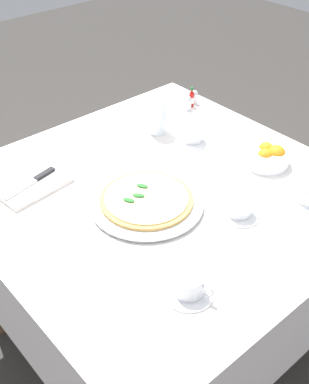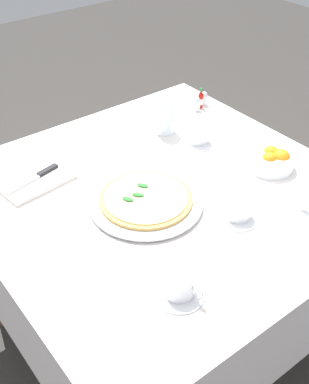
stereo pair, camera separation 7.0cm
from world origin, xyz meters
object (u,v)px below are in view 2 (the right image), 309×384
Objects in this scene: water_glass_far_left at (164,118)px; dinner_knife at (35,177)px; hot_sauce_bottle at (201,100)px; coffee_cup_back_corner at (180,287)px; pizza at (146,199)px; coffee_cup_far_right at (198,135)px; salt_shaker at (197,105)px; pepper_shaker at (204,99)px; citrus_bowl at (272,160)px; coffee_cup_left_edge at (238,210)px; coffee_cup_right_edge at (309,198)px; pizza_plate at (146,202)px; napkin_folded at (36,181)px.

water_glass_far_left is 0.52m from dinner_knife.
hot_sauce_bottle reaches higher than dinner_knife.
hot_sauce_bottle is at bearing -134.73° from coffee_cup_back_corner.
pizza is 0.35m from coffee_cup_back_corner.
coffee_cup_far_right reaches higher than pizza.
salt_shaker is (-0.16, -0.18, -0.00)m from coffee_cup_far_right.
pepper_shaker is at bearing -135.47° from coffee_cup_back_corner.
dinner_knife is 1.30× the size of citrus_bowl.
hot_sauce_bottle is at bearing -122.86° from coffee_cup_left_edge.
hot_sauce_bottle reaches higher than coffee_cup_right_edge.
water_glass_far_left reaches higher than coffee_cup_back_corner.
hot_sauce_bottle is at bearing -145.93° from pizza_plate.
salt_shaker is at bearing -130.64° from coffee_cup_far_right.
pepper_shaker is (-0.78, -0.08, 0.02)m from napkin_folded.
pizza_plate is 2.68× the size of water_glass_far_left.
pepper_shaker is (-0.21, -0.20, -0.00)m from coffee_cup_far_right.
hot_sauce_bottle is (-0.19, -0.19, 0.01)m from coffee_cup_far_right.
coffee_cup_far_right reaches higher than salt_shaker.
coffee_cup_back_corner reaches higher than salt_shaker.
coffee_cup_right_edge is (-0.38, 0.29, 0.02)m from pizza_plate.
coffee_cup_left_edge is 0.63m from dinner_knife.
dinner_knife is at bearing -54.95° from pizza_plate.
pizza_plate is 0.35m from coffee_cup_back_corner.
citrus_bowl is at bearing 168.66° from pizza_plate.
coffee_cup_right_edge is (-0.20, 0.09, 0.00)m from coffee_cup_left_edge.
salt_shaker is (-0.72, -0.06, 0.02)m from napkin_folded.
pizza_plate is 1.44× the size of napkin_folded.
coffee_cup_right_edge reaches higher than pizza_plate.
napkin_folded is 2.81× the size of hot_sauce_bottle.
coffee_cup_right_edge is 0.68m from hot_sauce_bottle.
water_glass_far_left reaches higher than hot_sauce_bottle.
citrus_bowl is at bearing 108.52° from coffee_cup_far_right.
pizza_plate is at bearing 34.75° from salt_shaker.
pizza_plate is 2.59× the size of coffee_cup_far_right.
coffee_cup_left_edge is 0.67× the size of dinner_knife.
pepper_shaker is (-0.57, -0.38, 0.01)m from pizza_plate.
citrus_bowl is 1.81× the size of hot_sauce_bottle.
dinner_knife is (0.21, -0.30, 0.01)m from pizza_plate.
pepper_shaker is (-0.40, -0.58, -0.00)m from coffee_cup_left_edge.
dinner_knife is (0.21, -0.30, -0.00)m from pizza.
dinner_knife is at bearing 5.94° from napkin_folded.
salt_shaker reaches higher than dinner_knife.
salt_shaker is at bearing 19.65° from hot_sauce_bottle.
coffee_cup_left_edge is 0.70m from pepper_shaker.
citrus_bowl is (-0.27, -0.11, 0.00)m from coffee_cup_left_edge.
coffee_cup_left_edge is at bearing 74.91° from water_glass_far_left.
coffee_cup_back_corner is at bearing 3.39° from coffee_cup_right_edge.
pizza is (0.00, -0.00, 0.01)m from pizza_plate.
water_glass_far_left reaches higher than pizza.
citrus_bowl is (-0.07, -0.20, -0.00)m from coffee_cup_right_edge.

